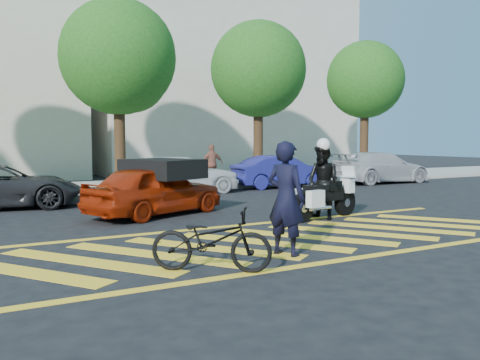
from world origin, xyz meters
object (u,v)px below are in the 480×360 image
parked_far_right (381,167)px  bicycle (211,240)px  parked_right (281,172)px  police_motorcycle (324,197)px  officer_bike (286,199)px  red_convertible (155,190)px  parked_mid_left (0,186)px  officer_moto (323,182)px  parked_mid_right (181,173)px

parked_far_right → bicycle: bearing=128.3°
bicycle → parked_right: 13.56m
bicycle → parked_far_right: bearing=-16.8°
police_motorcycle → parked_right: size_ratio=0.58×
officer_bike → parked_far_right: 15.64m
officer_bike → parked_far_right: size_ratio=0.40×
officer_bike → red_convertible: 5.51m
parked_mid_left → parked_right: 10.67m
police_motorcycle → parked_mid_left: bearing=127.1°
bicycle → officer_moto: size_ratio=0.98×
officer_moto → parked_right: size_ratio=0.46×
bicycle → police_motorcycle: police_motorcycle is taller
bicycle → officer_moto: officer_moto is taller
police_motorcycle → parked_far_right: bearing=27.2°
bicycle → officer_bike: bearing=-41.0°
parked_right → parked_mid_right: bearing=94.5°
bicycle → red_convertible: red_convertible is taller
parked_mid_right → red_convertible: bearing=157.1°
police_motorcycle → officer_moto: 0.37m
parked_right → parked_far_right: (5.27, -0.31, 0.05)m
officer_moto → parked_mid_left: 9.20m
officer_bike → officer_moto: officer_bike is taller
officer_bike → bicycle: bearing=79.7°
police_motorcycle → parked_far_right: size_ratio=0.47×
officer_bike → parked_right: officer_bike is taller
officer_moto → police_motorcycle: bearing=53.8°
officer_moto → parked_right: bearing=142.3°
parked_mid_right → parked_right: 4.42m
officer_bike → bicycle: 1.71m
police_motorcycle → red_convertible: (-3.47, 2.63, 0.11)m
police_motorcycle → parked_mid_right: 7.52m
red_convertible → parked_right: bearing=-78.6°
bicycle → parked_right: size_ratio=0.45×
bicycle → parked_mid_left: bearing=49.4°
parked_right → bicycle: bearing=146.6°
police_motorcycle → officer_bike: bearing=-148.6°
red_convertible → parked_mid_left: red_convertible is taller
bicycle → red_convertible: bearing=24.3°
officer_bike → police_motorcycle: officer_bike is taller
bicycle → parked_mid_left: size_ratio=0.40×
police_motorcycle → parked_far_right: parked_far_right is taller
officer_bike → parked_mid_left: size_ratio=0.43×
red_convertible → parked_mid_right: parked_mid_right is taller
parked_far_right → parked_mid_left: bearing=94.8°
red_convertible → officer_moto: bearing=-150.1°
officer_moto → officer_bike: bearing=-58.3°
parked_right → parked_far_right: bearing=-88.9°
police_motorcycle → parked_mid_left: size_ratio=0.51×
bicycle → police_motorcycle: size_ratio=0.79×
parked_far_right → officer_bike: bearing=130.8°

